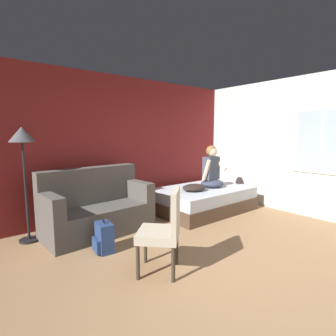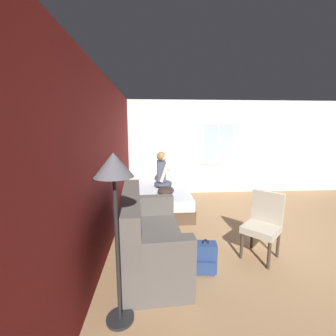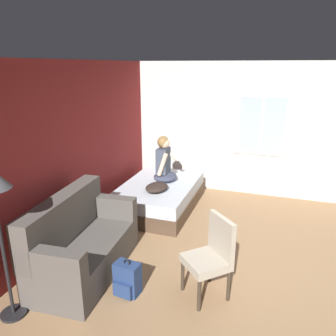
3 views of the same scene
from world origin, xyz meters
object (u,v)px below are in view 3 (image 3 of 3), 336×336
at_px(throw_pillow, 157,187).
at_px(bed, 159,196).
at_px(person_seated, 164,163).
at_px(cell_phone, 182,177).
at_px(side_chair, 211,254).
at_px(backpack, 127,279).
at_px(couch, 81,244).

bearing_deg(throw_pillow, bed, 13.81).
relative_size(person_seated, cell_phone, 6.08).
relative_size(throw_pillow, cell_phone, 3.33).
height_order(throw_pillow, cell_phone, throw_pillow).
relative_size(side_chair, person_seated, 1.12).
distance_m(person_seated, backpack, 2.79).
xyz_separation_m(couch, backpack, (-0.24, -0.77, -0.20)).
xyz_separation_m(couch, throw_pillow, (1.86, -0.36, 0.16)).
height_order(side_chair, cell_phone, side_chair).
distance_m(couch, person_seated, 2.49).
xyz_separation_m(bed, side_chair, (-2.14, -1.43, 0.30)).
distance_m(bed, backpack, 2.51).
bearing_deg(person_seated, bed, 171.40).
relative_size(bed, side_chair, 2.06).
bearing_deg(bed, cell_phone, -32.24).
bearing_deg(cell_phone, side_chair, -135.38).
xyz_separation_m(couch, person_seated, (2.43, -0.30, 0.44)).
height_order(couch, backpack, couch).
relative_size(side_chair, cell_phone, 6.81).
bearing_deg(couch, cell_phone, -12.10).
xyz_separation_m(backpack, cell_phone, (2.95, 0.19, 0.29)).
relative_size(bed, person_seated, 2.30).
distance_m(throw_pillow, cell_phone, 0.88).
xyz_separation_m(person_seated, throw_pillow, (-0.57, -0.06, -0.29)).
bearing_deg(person_seated, backpack, -170.12).
distance_m(person_seated, cell_phone, 0.53).
bearing_deg(person_seated, couch, 172.86).
bearing_deg(bed, backpack, -168.57).
bearing_deg(cell_phone, backpack, -154.84).
distance_m(couch, throw_pillow, 1.90).
bearing_deg(couch, side_chair, -87.45).
relative_size(couch, side_chair, 1.79).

